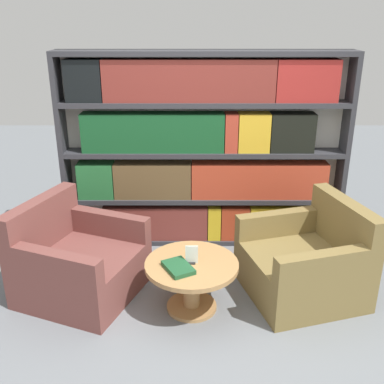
% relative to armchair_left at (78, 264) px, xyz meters
% --- Properties ---
extents(ground_plane, '(14.00, 14.00, 0.00)m').
position_rel_armchair_left_xyz_m(ground_plane, '(1.14, -0.46, -0.29)').
color(ground_plane, slate).
extents(bookshelf, '(2.94, 0.30, 2.03)m').
position_rel_armchair_left_xyz_m(bookshelf, '(1.15, 1.01, 0.73)').
color(bookshelf, silver).
rests_on(bookshelf, ground_plane).
extents(armchair_left, '(1.20, 1.20, 0.85)m').
position_rel_armchair_left_xyz_m(armchair_left, '(0.00, 0.00, 0.00)').
color(armchair_left, brown).
rests_on(armchair_left, ground_plane).
extents(armchair_right, '(1.14, 1.14, 0.85)m').
position_rel_armchair_left_xyz_m(armchair_right, '(2.03, -0.00, 0.00)').
color(armchair_right, olive).
rests_on(armchair_right, ground_plane).
extents(coffee_table, '(0.78, 0.78, 0.44)m').
position_rel_armchair_left_xyz_m(coffee_table, '(1.02, -0.25, 0.03)').
color(coffee_table, '#AD7F4C').
rests_on(coffee_table, ground_plane).
extents(table_sign, '(0.10, 0.06, 0.16)m').
position_rel_armchair_left_xyz_m(table_sign, '(1.02, -0.25, 0.22)').
color(table_sign, black).
rests_on(table_sign, coffee_table).
extents(stray_book, '(0.29, 0.33, 0.04)m').
position_rel_armchair_left_xyz_m(stray_book, '(0.91, -0.35, 0.17)').
color(stray_book, '#1E512D').
rests_on(stray_book, coffee_table).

